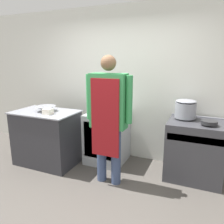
% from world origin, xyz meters
% --- Properties ---
extents(ground_plane, '(14.00, 14.00, 0.00)m').
position_xyz_m(ground_plane, '(0.00, 0.00, 0.00)').
color(ground_plane, '#4C4742').
extents(wall_back, '(8.00, 0.05, 2.70)m').
position_xyz_m(wall_back, '(0.00, 1.69, 1.35)').
color(wall_back, silver).
rests_on(wall_back, ground_plane).
extents(prep_counter, '(1.08, 0.69, 0.93)m').
position_xyz_m(prep_counter, '(-1.13, 0.83, 0.47)').
color(prep_counter, '#2D2D33').
rests_on(prep_counter, ground_plane).
extents(stove, '(0.81, 0.64, 0.91)m').
position_xyz_m(stove, '(1.26, 1.30, 0.45)').
color(stove, '#38383D').
rests_on(stove, ground_plane).
extents(fridge_unit, '(0.66, 0.67, 0.88)m').
position_xyz_m(fridge_unit, '(-0.19, 1.31, 0.44)').
color(fridge_unit, '#A8ADB2').
rests_on(fridge_unit, ground_plane).
extents(person_cook, '(0.69, 0.24, 1.85)m').
position_xyz_m(person_cook, '(0.12, 0.67, 1.07)').
color(person_cook, '#38476B').
rests_on(person_cook, ground_plane).
extents(mixing_bowl, '(0.35, 0.35, 0.09)m').
position_xyz_m(mixing_bowl, '(-1.13, 0.85, 0.98)').
color(mixing_bowl, gray).
rests_on(mixing_bowl, prep_counter).
extents(plastic_tub, '(0.13, 0.13, 0.09)m').
position_xyz_m(plastic_tub, '(-0.96, 0.70, 0.98)').
color(plastic_tub, silver).
rests_on(plastic_tub, prep_counter).
extents(stock_pot, '(0.31, 0.31, 0.29)m').
position_xyz_m(stock_pot, '(1.08, 1.41, 1.06)').
color(stock_pot, gray).
rests_on(stock_pot, stove).
extents(saute_pan, '(0.22, 0.22, 0.05)m').
position_xyz_m(saute_pan, '(1.42, 1.18, 0.94)').
color(saute_pan, '#262628').
rests_on(saute_pan, stove).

